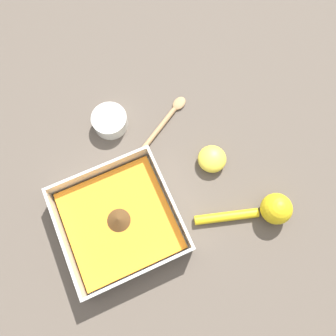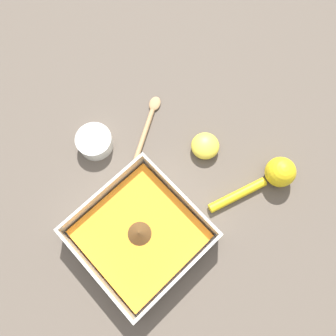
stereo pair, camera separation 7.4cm
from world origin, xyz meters
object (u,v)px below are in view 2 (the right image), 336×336
(spice_bowl, at_px, (95,142))
(wooden_spoon, at_px, (148,125))
(square_dish, at_px, (140,235))
(lemon_squeezer, at_px, (273,176))
(lemon_half, at_px, (205,146))

(spice_bowl, xyz_separation_m, wooden_spoon, (-0.05, -0.12, -0.01))
(square_dish, relative_size, lemon_squeezer, 1.17)
(wooden_spoon, bearing_deg, square_dish, -165.92)
(spice_bowl, distance_m, lemon_squeezer, 0.42)
(lemon_half, height_order, wooden_spoon, lemon_half)
(spice_bowl, relative_size, lemon_squeezer, 0.41)
(spice_bowl, bearing_deg, lemon_half, -135.80)
(square_dish, distance_m, spice_bowl, 0.25)
(lemon_half, xyz_separation_m, wooden_spoon, (0.14, 0.06, -0.01))
(square_dish, height_order, lemon_half, square_dish)
(spice_bowl, distance_m, wooden_spoon, 0.13)
(lemon_squeezer, distance_m, wooden_spoon, 0.32)
(lemon_squeezer, bearing_deg, wooden_spoon, 128.07)
(square_dish, distance_m, lemon_squeezer, 0.33)
(square_dish, bearing_deg, lemon_squeezer, -109.92)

